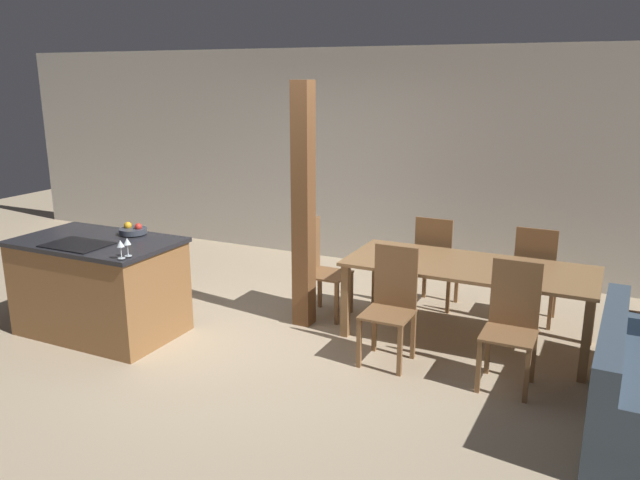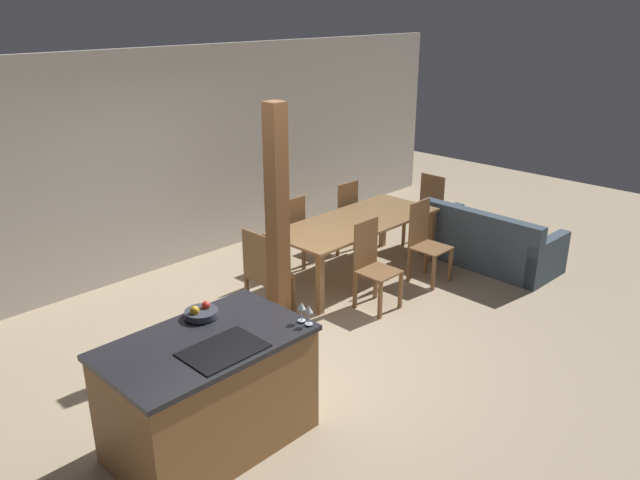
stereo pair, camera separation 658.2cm
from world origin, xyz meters
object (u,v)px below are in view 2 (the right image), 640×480
Objects in this scene: kitchen_island at (209,393)px; dining_chair_foot_end at (426,210)px; couch at (489,245)px; dining_table at (356,227)px; wine_glass_middle at (302,307)px; dining_chair_far_right at (342,216)px; dining_chair_head_end at (264,272)px; dining_chair_near_left at (373,264)px; dining_chair_near_right at (426,241)px; dining_chair_far_left at (288,234)px; fruit_bowl at (201,312)px; wine_glass_near at (309,310)px; timber_post at (277,221)px.

kitchen_island is 4.80m from dining_chair_foot_end.
dining_chair_foot_end reaches higher than couch.
couch is at bearing -33.66° from dining_table.
wine_glass_middle is 0.16× the size of dining_chair_far_right.
dining_chair_near_left is at bearing -124.73° from dining_chair_head_end.
dining_chair_foot_end reaches higher than dining_table.
dining_chair_far_left is at bearing 125.85° from dining_chair_near_right.
dining_chair_foot_end is at bearing 12.78° from fruit_bowl.
kitchen_island is 9.61× the size of wine_glass_middle.
wine_glass_near is at bearing 38.65° from dining_chair_far_right.
kitchen_island is at bearing -147.96° from timber_post.
wine_glass_near is 0.16× the size of dining_chair_foot_end.
wine_glass_middle is (0.67, -0.31, 0.58)m from kitchen_island.
fruit_bowl is 1.66× the size of wine_glass_near.
wine_glass_near is at bearing -54.23° from fruit_bowl.
dining_chair_far_right reaches higher than kitchen_island.
dining_chair_near_left is (2.65, 0.62, 0.05)m from kitchen_island.
dining_chair_near_left is at bearing 82.65° from couch.
dining_table is at bearing 10.72° from timber_post.
dining_chair_foot_end is (1.97, 0.68, 0.00)m from dining_chair_near_left.
timber_post is at bearing 55.78° from wine_glass_near.
fruit_bowl reaches higher than couch.
kitchen_island is 2.72m from dining_chair_near_left.
fruit_bowl is 3.50m from dining_chair_near_right.
wine_glass_middle reaches higher than fruit_bowl.
couch is at bearing -17.23° from dining_chair_near_right.
fruit_bowl reaches higher than kitchen_island.
dining_chair_near_left is 1.68m from dining_chair_far_right.
wine_glass_middle is 2.97m from dining_table.
timber_post is (-1.02, 0.39, 0.66)m from dining_chair_near_left.
dining_chair_head_end is 1.00× the size of dining_chair_foot_end.
dining_chair_far_left reaches higher than kitchen_island.
couch is at bearing -13.16° from timber_post.
wine_glass_middle is 1.63m from timber_post.
dining_chair_head_end is 0.72m from timber_post.
couch is (1.98, -0.31, -0.24)m from dining_chair_near_left.
wine_glass_near is at bearing 101.50° from couch.
wine_glass_middle is 0.16× the size of dining_chair_near_left.
kitchen_island is at bearing 128.05° from dining_chair_head_end.
dining_chair_foot_end is (0.98, 0.68, 0.00)m from dining_chair_near_right.
wine_glass_middle is 0.09× the size of couch.
kitchen_island is 4.64m from couch.
dining_chair_near_right is at bearing -55.27° from dining_chair_foot_end.
timber_post reaches higher than dining_chair_far_left.
fruit_bowl is at bearing -153.53° from timber_post.
dining_chair_far_left is at bearing 90.00° from dining_chair_near_left.
dining_chair_near_left is 1.00× the size of dining_chair_far_right.
dining_chair_foot_end is at bearing 23.16° from wine_glass_near.
dining_chair_head_end is 3.13m from couch.
dining_table is at bearing 54.15° from dining_chair_near_left.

